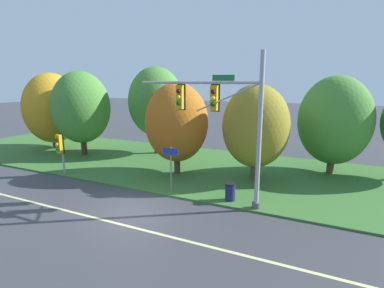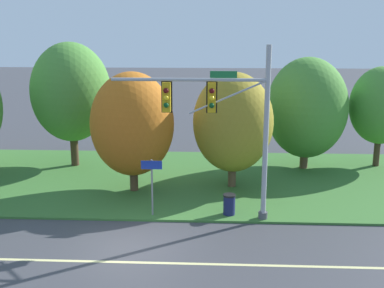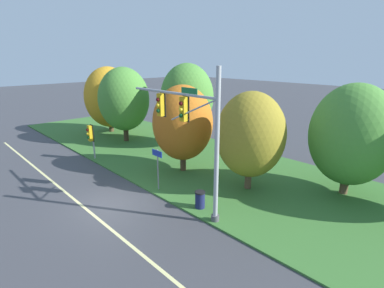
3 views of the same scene
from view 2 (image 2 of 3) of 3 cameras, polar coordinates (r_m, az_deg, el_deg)
name	(u,v)px [view 2 (image 2 of 3)]	position (r m, az deg, el deg)	size (l,w,h in m)	color
ground_plane	(128,247)	(18.99, -7.62, -12.03)	(160.00, 160.00, 0.00)	#3D3D42
lane_stripe	(122,262)	(17.94, -8.32, -13.68)	(36.00, 0.16, 0.01)	beige
grass_verge	(154,179)	(26.55, -4.47, -4.18)	(48.00, 11.50, 0.10)	#386B2D
traffic_signal_mast	(225,116)	(20.00, 3.92, 3.32)	(6.62, 0.49, 7.43)	#9EA0A5
route_sign_post	(152,179)	(21.05, -4.78, -4.14)	(0.92, 0.08, 2.54)	slate
tree_behind_signpost	(71,92)	(28.89, -14.14, 5.95)	(4.60, 4.60, 7.27)	#423021
tree_mid_verge	(132,124)	(23.90, -7.09, 2.34)	(4.13, 4.13, 6.02)	#4C3823
tree_tall_centre	(233,122)	(24.45, 4.89, 2.56)	(4.07, 4.07, 5.94)	brown
tree_right_far	(307,108)	(28.37, 13.45, 4.17)	(4.63, 4.63, 6.46)	brown
tree_furthest_back	(381,106)	(30.10, 21.51, 4.25)	(3.62, 3.62, 5.91)	#423021
trash_bin	(229,204)	(21.49, 4.43, -7.13)	(0.56, 0.56, 0.93)	#191E4C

